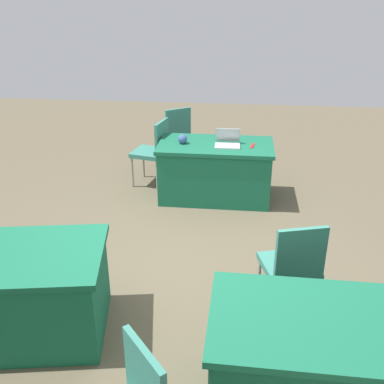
# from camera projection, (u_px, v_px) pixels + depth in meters

# --- Properties ---
(ground_plane) EXTENTS (14.40, 14.40, 0.00)m
(ground_plane) POSITION_uv_depth(u_px,v_px,m) (181.00, 283.00, 4.46)
(ground_plane) COLOR brown
(table_foreground) EXTENTS (1.51, 0.82, 0.76)m
(table_foreground) POSITION_uv_depth(u_px,v_px,m) (215.00, 171.00, 6.08)
(table_foreground) COLOR #196647
(table_foreground) RESTS_ON ground
(table_mid_left) EXTENTS (1.72, 0.92, 0.76)m
(table_mid_left) POSITION_uv_depth(u_px,v_px,m) (337.00, 367.00, 3.00)
(table_mid_left) COLOR #196647
(table_mid_left) RESTS_ON ground
(chair_tucked_right) EXTENTS (0.54, 0.54, 0.96)m
(chair_tucked_right) POSITION_uv_depth(u_px,v_px,m) (293.00, 264.00, 3.79)
(chair_tucked_right) COLOR #9E9993
(chair_tucked_right) RESTS_ON ground
(chair_aisle) EXTENTS (0.53, 0.53, 0.95)m
(chair_aisle) POSITION_uv_depth(u_px,v_px,m) (154.00, 148.00, 6.40)
(chair_aisle) COLOR #9E9993
(chair_aisle) RESTS_ON ground
(chair_by_pillar) EXTENTS (0.61, 0.61, 0.95)m
(chair_by_pillar) POSITION_uv_depth(u_px,v_px,m) (175.00, 133.00, 7.06)
(chair_by_pillar) COLOR #9E9993
(chair_by_pillar) RESTS_ON ground
(laptop_silver) EXTENTS (0.32, 0.30, 0.21)m
(laptop_silver) POSITION_uv_depth(u_px,v_px,m) (228.00, 142.00, 5.85)
(laptop_silver) COLOR silver
(laptop_silver) RESTS_ON table_foreground
(yarn_ball) EXTENTS (0.12, 0.12, 0.12)m
(yarn_ball) POSITION_uv_depth(u_px,v_px,m) (183.00, 139.00, 5.91)
(yarn_ball) COLOR #3F5999
(yarn_ball) RESTS_ON table_foreground
(scissors_red) EXTENTS (0.06, 0.18, 0.01)m
(scissors_red) POSITION_uv_depth(u_px,v_px,m) (252.00, 146.00, 5.85)
(scissors_red) COLOR red
(scissors_red) RESTS_ON table_foreground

